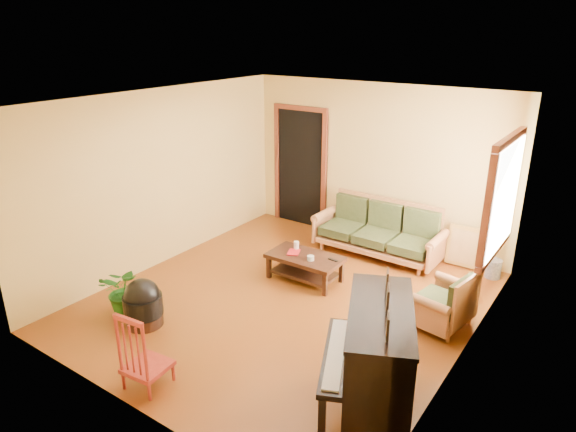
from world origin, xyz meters
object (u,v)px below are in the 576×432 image
Objects in this scene: armchair at (442,297)px; footstool at (143,308)px; red_chair at (145,348)px; piano at (377,366)px; coffee_table at (305,268)px; sofa at (377,230)px; potted_plant at (126,290)px; ceramic_crock at (493,269)px.

armchair is 1.59× the size of footstool.
footstool is 1.18m from red_chair.
piano reaches higher than red_chair.
sofa is at bearing 71.09° from coffee_table.
armchair is 3.42m from red_chair.
potted_plant reaches higher than footstool.
red_chair is at bearing -96.66° from sofa.
ceramic_crock is (0.20, 1.66, -0.24)m from armchair.
sofa is at bearing 147.32° from armchair.
ceramic_crock is at bearing 93.14° from armchair.
armchair is (1.97, -0.05, 0.18)m from coffee_table.
footstool is 0.55× the size of red_chair.
piano is 3.58m from ceramic_crock.
armchair reaches higher than potted_plant.
ceramic_crock is 0.43× the size of potted_plant.
piano is 2.77× the size of footstool.
footstool is at bearing -130.38° from ceramic_crock.
coffee_table is 2.71m from ceramic_crock.
ceramic_crock is (2.23, 4.42, -0.29)m from red_chair.
armchair is 0.87× the size of red_chair.
potted_plant is at bearing -134.03° from ceramic_crock.
armchair is (1.51, -1.40, -0.05)m from sofa.
sofa is at bearing 67.45° from footstool.
sofa is 3.72m from footstool.
coffee_table is 2.29m from footstool.
footstool is (-0.96, -2.08, 0.03)m from coffee_table.
red_chair is at bearing 177.90° from piano.
potted_plant is at bearing 143.10° from red_chair.
coffee_table is at bearing 65.18° from footstool.
potted_plant is (-3.36, -0.08, -0.25)m from piano.
ceramic_crock is at bearing 45.97° from potted_plant.
ceramic_crock is at bearing 49.62° from footstool.
armchair is at bearing 66.89° from piano.
footstool is 4.85m from ceramic_crock.
footstool is at bearing -135.20° from armchair.
footstool is (-2.99, -0.14, -0.35)m from piano.
potted_plant is at bearing 171.48° from footstool.
sofa reaches higher than footstool.
sofa is 1.54× the size of piano.
sofa is at bearing -171.36° from ceramic_crock.
sofa is 4.25× the size of footstool.
potted_plant reaches higher than coffee_table.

